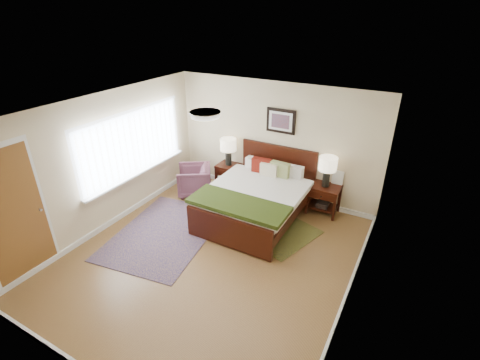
{
  "coord_description": "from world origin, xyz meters",
  "views": [
    {
      "loc": [
        2.69,
        -3.88,
        3.81
      ],
      "look_at": [
        0.04,
        0.92,
        1.05
      ],
      "focal_mm": 26.0,
      "sensor_mm": 36.0,
      "label": 1
    }
  ],
  "objects_px": {
    "nightstand_right": "(324,196)",
    "lamp_left": "(228,147)",
    "bed": "(256,194)",
    "rug_persian": "(165,233)",
    "nightstand_left": "(228,170)",
    "armchair": "(194,180)",
    "lamp_right": "(328,166)"
  },
  "relations": [
    {
      "from": "armchair",
      "to": "rug_persian",
      "type": "xyz_separation_m",
      "value": [
        0.42,
        -1.55,
        -0.32
      ]
    },
    {
      "from": "nightstand_left",
      "to": "rug_persian",
      "type": "distance_m",
      "value": 2.18
    },
    {
      "from": "armchair",
      "to": "nightstand_right",
      "type": "bearing_deg",
      "value": 68.87
    },
    {
      "from": "bed",
      "to": "rug_persian",
      "type": "height_order",
      "value": "bed"
    },
    {
      "from": "bed",
      "to": "lamp_left",
      "type": "bearing_deg",
      "value": 143.1
    },
    {
      "from": "bed",
      "to": "nightstand_left",
      "type": "bearing_deg",
      "value": 143.78
    },
    {
      "from": "bed",
      "to": "nightstand_left",
      "type": "xyz_separation_m",
      "value": [
        -1.13,
        0.83,
        -0.08
      ]
    },
    {
      "from": "nightstand_left",
      "to": "rug_persian",
      "type": "bearing_deg",
      "value": -93.41
    },
    {
      "from": "bed",
      "to": "lamp_right",
      "type": "xyz_separation_m",
      "value": [
        1.1,
        0.85,
        0.5
      ]
    },
    {
      "from": "nightstand_right",
      "to": "lamp_left",
      "type": "xyz_separation_m",
      "value": [
        -2.23,
        0.01,
        0.64
      ]
    },
    {
      "from": "nightstand_left",
      "to": "nightstand_right",
      "type": "height_order",
      "value": "nightstand_right"
    },
    {
      "from": "bed",
      "to": "nightstand_left",
      "type": "relative_size",
      "value": 3.71
    },
    {
      "from": "lamp_right",
      "to": "rug_persian",
      "type": "relative_size",
      "value": 0.26
    },
    {
      "from": "bed",
      "to": "lamp_right",
      "type": "relative_size",
      "value": 3.58
    },
    {
      "from": "nightstand_right",
      "to": "lamp_right",
      "type": "height_order",
      "value": "lamp_right"
    },
    {
      "from": "lamp_left",
      "to": "lamp_right",
      "type": "xyz_separation_m",
      "value": [
        2.23,
        0.0,
        0.02
      ]
    },
    {
      "from": "lamp_left",
      "to": "rug_persian",
      "type": "height_order",
      "value": "lamp_left"
    },
    {
      "from": "nightstand_left",
      "to": "bed",
      "type": "bearing_deg",
      "value": -36.22
    },
    {
      "from": "bed",
      "to": "nightstand_left",
      "type": "distance_m",
      "value": 1.4
    },
    {
      "from": "nightstand_left",
      "to": "nightstand_right",
      "type": "relative_size",
      "value": 0.96
    },
    {
      "from": "nightstand_left",
      "to": "lamp_right",
      "type": "bearing_deg",
      "value": 0.53
    },
    {
      "from": "lamp_left",
      "to": "rug_persian",
      "type": "bearing_deg",
      "value": -93.38
    },
    {
      "from": "nightstand_left",
      "to": "lamp_left",
      "type": "xyz_separation_m",
      "value": [
        0.0,
        0.02,
        0.55
      ]
    },
    {
      "from": "lamp_left",
      "to": "rug_persian",
      "type": "relative_size",
      "value": 0.26
    },
    {
      "from": "bed",
      "to": "armchair",
      "type": "relative_size",
      "value": 3.03
    },
    {
      "from": "bed",
      "to": "rug_persian",
      "type": "bearing_deg",
      "value": -133.95
    },
    {
      "from": "nightstand_left",
      "to": "armchair",
      "type": "distance_m",
      "value": 0.8
    },
    {
      "from": "nightstand_left",
      "to": "rug_persian",
      "type": "xyz_separation_m",
      "value": [
        -0.13,
        -2.13,
        -0.46
      ]
    },
    {
      "from": "lamp_left",
      "to": "armchair",
      "type": "height_order",
      "value": "lamp_left"
    },
    {
      "from": "nightstand_right",
      "to": "rug_persian",
      "type": "height_order",
      "value": "nightstand_right"
    },
    {
      "from": "armchair",
      "to": "rug_persian",
      "type": "height_order",
      "value": "armchair"
    },
    {
      "from": "lamp_left",
      "to": "nightstand_right",
      "type": "bearing_deg",
      "value": -0.37
    }
  ]
}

